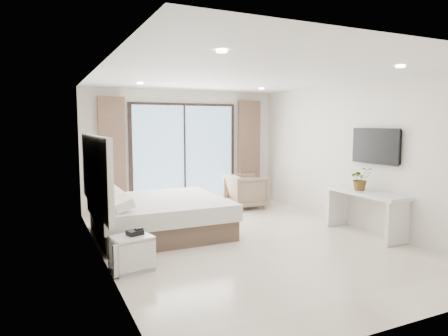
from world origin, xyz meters
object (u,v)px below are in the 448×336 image
(bed, at_px, (159,216))
(armchair, at_px, (247,189))
(console_desk, at_px, (365,203))
(nightstand, at_px, (132,253))

(bed, bearing_deg, armchair, 28.19)
(console_desk, bearing_deg, armchair, 104.86)
(bed, relative_size, nightstand, 3.90)
(bed, height_order, nightstand, bed)
(nightstand, distance_m, armchair, 4.39)
(console_desk, bearing_deg, bed, 154.00)
(console_desk, relative_size, armchair, 1.84)
(bed, xyz_separation_m, nightstand, (-0.82, -1.57, -0.09))
(bed, height_order, armchair, armchair)
(console_desk, distance_m, armchair, 3.01)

